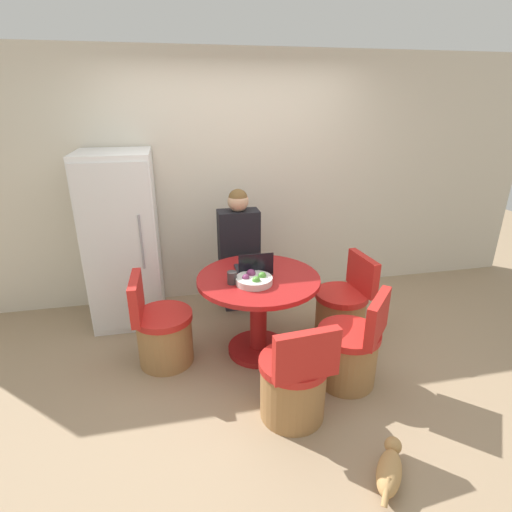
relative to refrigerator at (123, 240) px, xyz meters
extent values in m
plane|color=#9E8466|center=(1.18, -1.17, -0.85)|extent=(12.00, 12.00, 0.00)
cube|color=beige|center=(1.18, 0.39, 0.45)|extent=(7.00, 0.06, 2.60)
cube|color=white|center=(0.00, 0.01, 0.00)|extent=(0.66, 0.67, 1.69)
cube|color=silver|center=(0.00, -0.33, 0.00)|extent=(0.64, 0.01, 1.59)
cylinder|color=gray|center=(0.20, -0.35, 0.08)|extent=(0.02, 0.02, 0.51)
cylinder|color=maroon|center=(1.16, -0.87, -0.82)|extent=(0.54, 0.54, 0.05)
cylinder|color=maroon|center=(1.16, -0.87, -0.47)|extent=(0.15, 0.15, 0.65)
cylinder|color=maroon|center=(1.16, -0.87, -0.13)|extent=(1.04, 1.04, 0.04)
cylinder|color=#9E7042|center=(1.76, -1.41, -0.64)|extent=(0.46, 0.46, 0.41)
cylinder|color=red|center=(1.76, -1.41, -0.41)|extent=(0.49, 0.49, 0.06)
cube|color=red|center=(1.91, -1.54, -0.21)|extent=(0.34, 0.37, 0.34)
cylinder|color=#9E7042|center=(1.96, -0.80, -0.64)|extent=(0.46, 0.46, 0.41)
cylinder|color=red|center=(1.96, -0.80, -0.41)|extent=(0.49, 0.49, 0.06)
cube|color=red|center=(2.16, -0.78, -0.21)|extent=(0.11, 0.44, 0.34)
cylinder|color=#9E7042|center=(0.35, -0.85, -0.64)|extent=(0.46, 0.46, 0.41)
cylinder|color=red|center=(0.35, -0.85, -0.41)|extent=(0.49, 0.49, 0.06)
cube|color=red|center=(0.15, -0.84, -0.21)|extent=(0.08, 0.44, 0.34)
cylinder|color=#9E7042|center=(1.23, -1.68, -0.64)|extent=(0.46, 0.46, 0.41)
cylinder|color=red|center=(1.23, -1.68, -0.41)|extent=(0.49, 0.49, 0.06)
cube|color=red|center=(1.25, -1.87, -0.21)|extent=(0.44, 0.11, 0.34)
cube|color=#2D2D38|center=(1.11, -0.03, -0.61)|extent=(0.28, 0.16, 0.47)
cube|color=#2D2D38|center=(1.11, -0.09, -0.31)|extent=(0.32, 0.36, 0.14)
cube|color=black|center=(1.11, -0.17, 0.02)|extent=(0.40, 0.22, 0.52)
sphere|color=tan|center=(1.11, -0.17, 0.37)|extent=(0.20, 0.20, 0.20)
sphere|color=brown|center=(1.11, -0.17, 0.40)|extent=(0.19, 0.19, 0.19)
cube|color=#232328|center=(1.14, -0.72, -0.10)|extent=(0.30, 0.26, 0.02)
cube|color=black|center=(1.14, -0.85, 0.00)|extent=(0.30, 0.01, 0.18)
cylinder|color=beige|center=(1.10, -0.99, -0.08)|extent=(0.30, 0.30, 0.05)
sphere|color=#4C9333|center=(1.16, -0.98, -0.05)|extent=(0.07, 0.07, 0.07)
sphere|color=#7A2D5B|center=(1.08, -0.92, -0.05)|extent=(0.07, 0.07, 0.07)
sphere|color=#7A2D5B|center=(1.03, -0.99, -0.05)|extent=(0.06, 0.06, 0.06)
sphere|color=#4C9333|center=(1.10, -1.06, -0.05)|extent=(0.07, 0.07, 0.07)
cylinder|color=#383333|center=(0.92, -0.95, -0.06)|extent=(0.08, 0.08, 0.10)
ellipsoid|color=tan|center=(1.63, -2.34, -0.76)|extent=(0.31, 0.35, 0.17)
sphere|color=tan|center=(1.74, -2.19, -0.73)|extent=(0.11, 0.11, 0.11)
cylinder|color=tan|center=(1.54, -2.46, -0.74)|extent=(0.11, 0.14, 0.11)
camera|label=1|loc=(0.51, -3.85, 1.29)|focal=28.00mm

